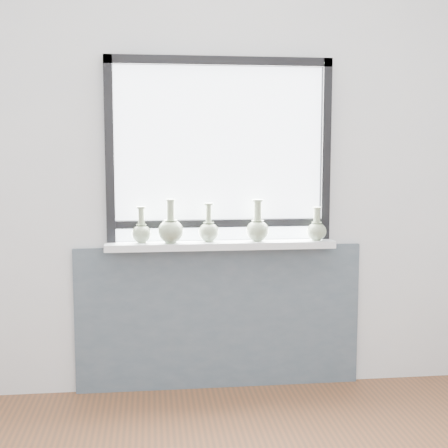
{
  "coord_description": "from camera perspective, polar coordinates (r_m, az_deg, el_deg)",
  "views": [
    {
      "loc": [
        -0.4,
        -1.83,
        1.42
      ],
      "look_at": [
        0.0,
        1.55,
        1.02
      ],
      "focal_mm": 50.0,
      "sensor_mm": 36.0,
      "label": 1
    }
  ],
  "objects": [
    {
      "name": "vase_e",
      "position": [
        3.67,
        8.46,
        -0.5
      ],
      "size": [
        0.11,
        0.11,
        0.2
      ],
      "rotation": [
        0.0,
        0.0,
        0.02
      ],
      "color": "gray",
      "rests_on": "windowsill"
    },
    {
      "name": "window",
      "position": [
        3.62,
        -0.42,
        7.05
      ],
      "size": [
        1.3,
        0.06,
        1.05
      ],
      "color": "black",
      "rests_on": "windowsill"
    },
    {
      "name": "vase_d",
      "position": [
        3.61,
        3.08,
        -0.35
      ],
      "size": [
        0.13,
        0.13,
        0.24
      ],
      "rotation": [
        0.0,
        0.0,
        0.29
      ],
      "color": "gray",
      "rests_on": "windowsill"
    },
    {
      "name": "back_wall",
      "position": [
        3.66,
        -0.48,
        4.83
      ],
      "size": [
        3.6,
        0.02,
        2.6
      ],
      "primitive_type": "cube",
      "color": "silver",
      "rests_on": "ground"
    },
    {
      "name": "windowsill",
      "position": [
        3.6,
        -0.3,
        -1.91
      ],
      "size": [
        1.32,
        0.18,
        0.04
      ],
      "primitive_type": "cube",
      "color": "silver",
      "rests_on": "apron_panel"
    },
    {
      "name": "vase_b",
      "position": [
        3.54,
        -4.89,
        -0.48
      ],
      "size": [
        0.15,
        0.15,
        0.25
      ],
      "rotation": [
        0.0,
        0.0,
        -0.11
      ],
      "color": "gray",
      "rests_on": "windowsill"
    },
    {
      "name": "apron_panel",
      "position": [
        3.76,
        -0.42,
        -8.54
      ],
      "size": [
        1.7,
        0.03,
        0.86
      ],
      "primitive_type": "cube",
      "color": "#515B69",
      "rests_on": "ground"
    },
    {
      "name": "vase_a",
      "position": [
        3.57,
        -7.56,
        -0.67
      ],
      "size": [
        0.11,
        0.11,
        0.21
      ],
      "rotation": [
        0.0,
        0.0,
        0.35
      ],
      "color": "gray",
      "rests_on": "windowsill"
    },
    {
      "name": "vase_c",
      "position": [
        3.59,
        -1.41,
        -0.54
      ],
      "size": [
        0.12,
        0.12,
        0.22
      ],
      "rotation": [
        0.0,
        0.0,
        0.17
      ],
      "color": "gray",
      "rests_on": "windowsill"
    }
  ]
}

